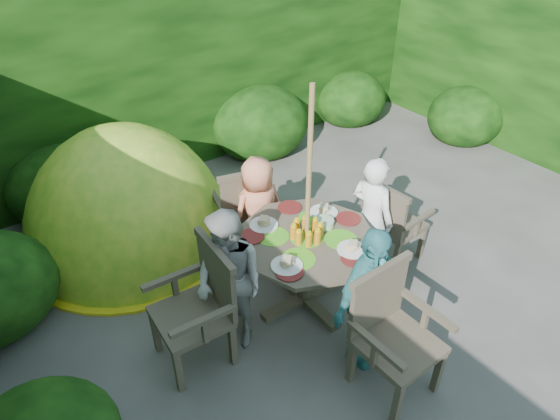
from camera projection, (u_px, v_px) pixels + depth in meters
ground at (401, 291)px, 4.99m from camera, size 60.00×60.00×0.00m
hedge_enclosure at (321, 131)px, 5.16m from camera, size 9.00×9.00×2.50m
patio_table at (306, 248)px, 4.53m from camera, size 1.36×1.36×0.92m
parasol_pole at (308, 207)px, 4.27m from camera, size 0.05×0.05×2.20m
garden_chair_right at (391, 221)px, 5.12m from camera, size 0.54×0.60×0.94m
garden_chair_left at (200, 305)px, 4.06m from camera, size 0.60×0.66×1.05m
garden_chair_back at (242, 205)px, 5.33m from camera, size 0.69×0.64×0.97m
garden_chair_front at (391, 331)px, 3.84m from camera, size 0.63×0.57×1.04m
child_right at (371, 218)px, 4.89m from camera, size 0.39×0.52×1.32m
child_left at (230, 281)px, 4.14m from camera, size 0.64×0.75×1.34m
child_back at (258, 211)px, 5.09m from camera, size 0.60×0.40×1.21m
child_front at (367, 298)px, 3.97m from camera, size 0.83×0.45×1.34m
dome_tent at (135, 240)px, 5.68m from camera, size 2.72×2.72×2.72m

